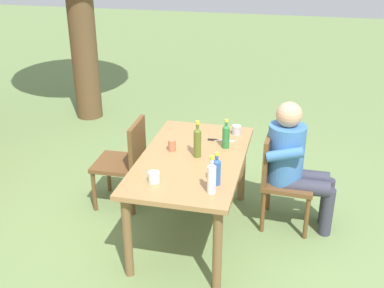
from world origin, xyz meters
name	(u,v)px	position (x,y,z in m)	size (l,w,h in m)	color
ground_plane	(192,232)	(0.00, 0.00, 0.00)	(24.00, 24.00, 0.00)	#6B844C
dining_table	(192,168)	(0.00, 0.00, 0.65)	(1.50, 0.85, 0.75)	#A37547
chair_near_right	(280,175)	(0.34, -0.73, 0.49)	(0.46, 0.46, 0.87)	brown
chair_far_right	(126,159)	(0.34, 0.73, 0.49)	(0.45, 0.45, 0.87)	brown
person_in_white_shirt	(294,160)	(0.34, -0.84, 0.66)	(0.47, 0.61, 1.18)	#3D70B2
bottle_clear	(212,177)	(-0.54, -0.27, 0.88)	(0.06, 0.06, 0.29)	white
bottle_olive	(197,141)	(0.02, -0.04, 0.89)	(0.06, 0.06, 0.32)	#566623
bottle_green	(226,136)	(0.25, -0.24, 0.86)	(0.06, 0.06, 0.26)	#287A38
bottle_blue	(216,171)	(-0.40, -0.28, 0.86)	(0.06, 0.06, 0.26)	#2D56A3
cup_terracotta	(172,145)	(0.08, 0.20, 0.80)	(0.07, 0.07, 0.10)	#BC6B47
cup_steel	(237,130)	(0.57, -0.29, 0.79)	(0.08, 0.08, 0.08)	#B2B7BC
cup_white	(154,177)	(-0.48, 0.18, 0.79)	(0.08, 0.08, 0.09)	white
table_knife	(219,140)	(0.38, -0.16, 0.75)	(0.04, 0.24, 0.01)	silver
backpack_by_near_side	(184,150)	(1.20, 0.37, 0.22)	(0.29, 0.22, 0.46)	black
backpack_by_far_side	(190,149)	(1.24, 0.31, 0.22)	(0.29, 0.24, 0.45)	black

